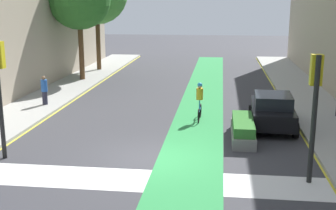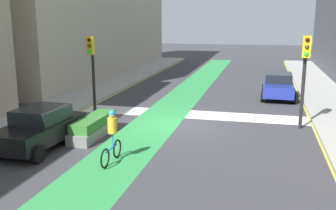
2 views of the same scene
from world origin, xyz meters
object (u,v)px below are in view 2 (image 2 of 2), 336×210
Objects in this scene: cyclist_in_lane at (112,135)px; median_planter at (94,127)px; traffic_signal_near_right at (92,59)px; traffic_signal_near_left at (305,65)px; car_blue_left_near at (278,86)px; car_black_right_far at (40,128)px.

cyclist_in_lane reaches higher than median_planter.
traffic_signal_near_right is at bearing -60.82° from cyclist_in_lane.
cyclist_in_lane is (6.82, 5.95, -2.00)m from traffic_signal_near_left.
cyclist_in_lane is at bearing 65.29° from car_blue_left_near.
cyclist_in_lane is 0.56× the size of median_planter.
car_black_right_far is (10.14, 5.14, -2.17)m from traffic_signal_near_left.
traffic_signal_near_left reaches higher than cyclist_in_lane.
car_black_right_far is at bearing 26.85° from traffic_signal_near_left.
traffic_signal_near_left is 1.00× the size of car_blue_left_near.
car_black_right_far is 2.30× the size of cyclist_in_lane.
median_planter is (8.76, 3.25, -2.57)m from traffic_signal_near_left.
car_black_right_far is at bearing 53.69° from median_planter.
car_blue_left_near is (0.80, -7.14, -2.17)m from traffic_signal_near_left.
traffic_signal_near_right is 11.83m from car_blue_left_near.
traffic_signal_near_left is at bearing -138.90° from cyclist_in_lane.
traffic_signal_near_left is at bearing -153.15° from car_black_right_far.
traffic_signal_near_left is 7.50m from car_blue_left_near.
car_blue_left_near is at bearing -114.71° from cyclist_in_lane.
traffic_signal_near_right is at bearing -65.55° from median_planter.
traffic_signal_near_right is 6.41m from car_black_right_far.
traffic_signal_near_left is at bearing 175.05° from traffic_signal_near_right.
car_black_right_far is (9.35, 12.27, 0.00)m from car_blue_left_near.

